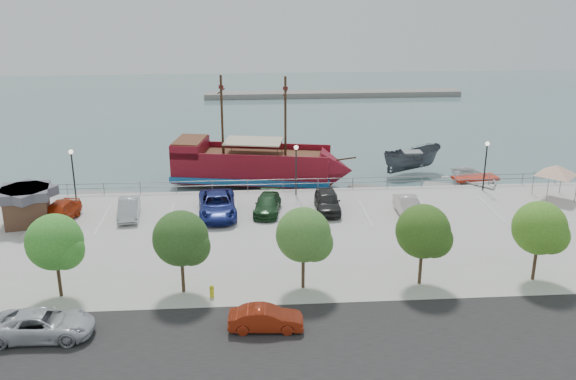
{
  "coord_description": "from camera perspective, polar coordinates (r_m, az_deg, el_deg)",
  "views": [
    {
      "loc": [
        -4.39,
        -43.81,
        17.82
      ],
      "look_at": [
        -1.0,
        2.0,
        2.0
      ],
      "focal_mm": 40.0,
      "sensor_mm": 36.0,
      "label": 1
    }
  ],
  "objects": [
    {
      "name": "lamp_post_left",
      "position": [
        54.2,
        -18.61,
        2.05
      ],
      "size": [
        0.36,
        0.36,
        4.28
      ],
      "color": "black",
      "rests_on": "land_slab"
    },
    {
      "name": "tree_c",
      "position": [
        36.89,
        -9.3,
        -4.45
      ],
      "size": [
        3.3,
        3.2,
        5.0
      ],
      "color": "#473321",
      "rests_on": "sidewalk"
    },
    {
      "name": "shed",
      "position": [
        50.86,
        -22.21,
        -1.21
      ],
      "size": [
        3.94,
        3.94,
        2.76
      ],
      "rotation": [
        0.0,
        0.0,
        0.2
      ],
      "color": "brown",
      "rests_on": "land_slab"
    },
    {
      "name": "seawall_railing",
      "position": [
        54.6,
        0.6,
        0.54
      ],
      "size": [
        50.0,
        0.06,
        1.0
      ],
      "color": "slate",
      "rests_on": "land_slab"
    },
    {
      "name": "speedboat",
      "position": [
        60.13,
        16.27,
        0.66
      ],
      "size": [
        5.47,
        7.08,
        1.36
      ],
      "primitive_type": "imported",
      "rotation": [
        0.0,
        0.0,
        0.13
      ],
      "color": "white",
      "rests_on": "ground"
    },
    {
      "name": "tree_f",
      "position": [
        40.7,
        21.66,
        -3.32
      ],
      "size": [
        3.3,
        3.2,
        5.0
      ],
      "color": "#473321",
      "rests_on": "sidewalk"
    },
    {
      "name": "street",
      "position": [
        33.31,
        4.12,
        -13.37
      ],
      "size": [
        100.0,
        8.0,
        0.04
      ],
      "primitive_type": "cube",
      "color": "black",
      "rests_on": "land_slab"
    },
    {
      "name": "parked_car_b",
      "position": [
        50.03,
        -13.96,
        -1.59
      ],
      "size": [
        1.85,
        4.37,
        1.4
      ],
      "primitive_type": "imported",
      "rotation": [
        0.0,
        0.0,
        0.09
      ],
      "color": "#ADB2B9",
      "rests_on": "land_slab"
    },
    {
      "name": "parked_car_d",
      "position": [
        49.48,
        -1.83,
        -1.29
      ],
      "size": [
        2.56,
        4.82,
        1.33
      ],
      "primitive_type": "imported",
      "rotation": [
        0.0,
        0.0,
        -0.16
      ],
      "color": "#1B3F20",
      "rests_on": "land_slab"
    },
    {
      "name": "street_van",
      "position": [
        35.58,
        -21.01,
        -11.11
      ],
      "size": [
        5.24,
        2.47,
        1.45
      ],
      "primitive_type": "imported",
      "rotation": [
        0.0,
        0.0,
        1.56
      ],
      "color": "silver",
      "rests_on": "street"
    },
    {
      "name": "parked_car_a",
      "position": [
        50.44,
        -19.7,
        -1.88
      ],
      "size": [
        2.76,
        4.95,
        1.59
      ],
      "primitive_type": "imported",
      "rotation": [
        0.0,
        0.0,
        -0.2
      ],
      "color": "#B63210",
      "rests_on": "land_slab"
    },
    {
      "name": "patrol_boat",
      "position": [
        63.2,
        10.94,
        2.48
      ],
      "size": [
        6.74,
        4.28,
        2.44
      ],
      "primitive_type": "imported",
      "rotation": [
        0.0,
        0.0,
        1.9
      ],
      "color": "#454A53",
      "rests_on": "ground"
    },
    {
      "name": "tree_e",
      "position": [
        38.21,
        12.14,
        -3.79
      ],
      "size": [
        3.3,
        3.2,
        5.0
      ],
      "color": "#473321",
      "rests_on": "sidewalk"
    },
    {
      "name": "street_sedan",
      "position": [
        33.99,
        -1.99,
        -11.36
      ],
      "size": [
        3.97,
        1.59,
        1.28
      ],
      "primitive_type": "imported",
      "rotation": [
        0.0,
        0.0,
        1.51
      ],
      "color": "maroon",
      "rests_on": "street"
    },
    {
      "name": "parked_car_e",
      "position": [
        49.86,
        3.52,
        -0.99
      ],
      "size": [
        2.1,
        4.78,
        1.6
      ],
      "primitive_type": "imported",
      "rotation": [
        0.0,
        0.0,
        -0.04
      ],
      "color": "black",
      "rests_on": "land_slab"
    },
    {
      "name": "sidewalk",
      "position": [
        38.46,
        2.84,
        -8.6
      ],
      "size": [
        100.0,
        4.0,
        0.05
      ],
      "primitive_type": "cube",
      "color": "#B9B9A8",
      "rests_on": "land_slab"
    },
    {
      "name": "pirate_ship",
      "position": [
        58.63,
        -2.06,
        2.07
      ],
      "size": [
        16.91,
        7.44,
        10.5
      ],
      "rotation": [
        0.0,
        0.0,
        -0.19
      ],
      "color": "maroon",
      "rests_on": "ground"
    },
    {
      "name": "dock_mid",
      "position": [
        57.53,
        8.38,
        -0.11
      ],
      "size": [
        6.52,
        3.87,
        0.36
      ],
      "primitive_type": "cube",
      "rotation": [
        0.0,
        0.0,
        -0.36
      ],
      "color": "slate",
      "rests_on": "ground"
    },
    {
      "name": "far_shore",
      "position": [
        101.53,
        4.03,
        8.51
      ],
      "size": [
        40.0,
        3.0,
        0.8
      ],
      "primitive_type": "cube",
      "color": "gray",
      "rests_on": "ground"
    },
    {
      "name": "lamp_post_mid",
      "position": [
        52.65,
        0.72,
        2.58
      ],
      "size": [
        0.36,
        0.36,
        4.28
      ],
      "color": "black",
      "rests_on": "land_slab"
    },
    {
      "name": "parked_car_c",
      "position": [
        49.16,
        -6.3,
        -1.32
      ],
      "size": [
        3.15,
        6.2,
        1.68
      ],
      "primitive_type": "imported",
      "rotation": [
        0.0,
        0.0,
        0.06
      ],
      "color": "navy",
      "rests_on": "land_slab"
    },
    {
      "name": "fire_hydrant",
      "position": [
        37.36,
        -6.79,
        -8.9
      ],
      "size": [
        0.27,
        0.27,
        0.78
      ],
      "rotation": [
        0.0,
        0.0,
        -0.11
      ],
      "color": "gold",
      "rests_on": "sidewalk"
    },
    {
      "name": "dock_east",
      "position": [
        59.41,
        14.96,
        0.05
      ],
      "size": [
        6.53,
        4.1,
        0.36
      ],
      "primitive_type": "cube",
      "rotation": [
        0.0,
        0.0,
        -0.4
      ],
      "color": "gray",
      "rests_on": "ground"
    },
    {
      "name": "dock_west",
      "position": [
        57.24,
        -15.04,
        -0.64
      ],
      "size": [
        7.63,
        3.06,
        0.42
      ],
      "primitive_type": "cube",
      "rotation": [
        0.0,
        0.0,
        -0.13
      ],
      "color": "gray",
      "rests_on": "ground"
    },
    {
      "name": "lamp_post_right",
      "position": [
        56.29,
        17.2,
        2.81
      ],
      "size": [
        0.36,
        0.36,
        4.28
      ],
      "color": "black",
      "rests_on": "land_slab"
    },
    {
      "name": "tree_b",
      "position": [
        38.19,
        -19.85,
        -4.55
      ],
      "size": [
        3.3,
        3.2,
        5.0
      ],
      "color": "#473321",
      "rests_on": "sidewalk"
    },
    {
      "name": "canopy_tent",
      "position": [
        56.3,
        22.81,
        2.05
      ],
      "size": [
        4.02,
        4.02,
        3.26
      ],
      "rotation": [
        0.0,
        0.0,
        0.03
      ],
      "color": "slate",
      "rests_on": "land_slab"
    },
    {
      "name": "parked_car_f",
      "position": [
        49.79,
        10.62,
        -1.45
      ],
      "size": [
        1.49,
        4.24,
        1.4
      ],
      "primitive_type": "imported",
      "rotation": [
        0.0,
        0.0,
        -0.0
      ],
      "color": "beige",
      "rests_on": "land_slab"
    },
    {
      "name": "tree_d",
      "position": [
        36.9,
        1.62,
        -4.18
      ],
      "size": [
        3.3,
        3.2,
        5.0
      ],
      "color": "#473321",
      "rests_on": "sidewalk"
    },
    {
      "name": "ground",
      "position": [
        47.88,
        1.37,
        -4.15
      ],
      "size": [
        160.0,
        160.0,
        0.0
      ],
      "primitive_type": "plane",
      "color": "slate"
    }
  ]
}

